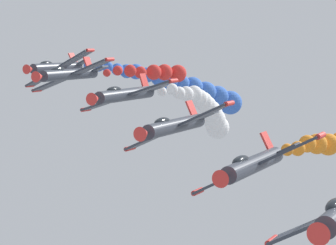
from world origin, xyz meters
name	(u,v)px	position (x,y,z in m)	size (l,w,h in m)	color
airplane_right_inner	(253,164)	(-8.80, 5.91, 82.21)	(8.67, 10.35, 4.68)	#333842
airplane_left_outer	(174,126)	(-0.20, -0.63, 83.58)	(8.83, 10.35, 4.33)	#333842
airplane_right_outer	(125,95)	(7.53, -6.87, 85.32)	(9.22, 10.35, 3.42)	#333842
smoke_trail_right_outer	(209,114)	(10.39, -33.07, 81.28)	(6.42, 27.07, 8.44)	white
airplane_trailing	(69,74)	(16.88, -12.32, 86.71)	(9.08, 10.35, 3.70)	#333842
smoke_trail_trailing	(159,72)	(15.34, -29.26, 86.29)	(3.86, 14.58, 2.37)	red
airplane_high_slot	(56,67)	(23.91, -20.47, 87.02)	(8.70, 10.35, 4.62)	#333842
smoke_trail_high_slot	(193,90)	(18.13, -45.65, 83.25)	(11.47, 26.34, 8.17)	blue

